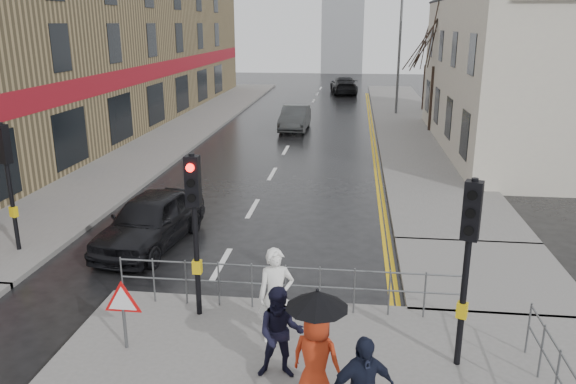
% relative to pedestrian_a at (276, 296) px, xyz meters
% --- Properties ---
extents(ground, '(120.00, 120.00, 0.00)m').
position_rel_pedestrian_a_xyz_m(ground, '(-1.92, 0.60, -1.06)').
color(ground, black).
rests_on(ground, ground).
extents(left_pavement, '(4.00, 44.00, 0.14)m').
position_rel_pedestrian_a_xyz_m(left_pavement, '(-8.42, 23.60, -0.99)').
color(left_pavement, '#605E5B').
rests_on(left_pavement, ground).
extents(right_pavement, '(4.00, 40.00, 0.14)m').
position_rel_pedestrian_a_xyz_m(right_pavement, '(4.58, 25.60, -0.99)').
color(right_pavement, '#605E5B').
rests_on(right_pavement, ground).
extents(pavement_bridge_right, '(4.00, 4.20, 0.14)m').
position_rel_pedestrian_a_xyz_m(pavement_bridge_right, '(4.58, 3.60, -0.99)').
color(pavement_bridge_right, '#605E5B').
rests_on(pavement_bridge_right, ground).
extents(building_left_terrace, '(8.00, 42.00, 10.00)m').
position_rel_pedestrian_a_xyz_m(building_left_terrace, '(-13.92, 22.60, 3.94)').
color(building_left_terrace, olive).
rests_on(building_left_terrace, ground).
extents(building_right_cream, '(9.00, 16.40, 10.10)m').
position_rel_pedestrian_a_xyz_m(building_right_cream, '(10.08, 18.60, 3.72)').
color(building_right_cream, beige).
rests_on(building_right_cream, ground).
extents(traffic_signal_near_left, '(0.28, 0.27, 3.40)m').
position_rel_pedestrian_a_xyz_m(traffic_signal_near_left, '(-1.72, 0.80, 1.40)').
color(traffic_signal_near_left, black).
rests_on(traffic_signal_near_left, near_pavement).
extents(traffic_signal_near_right, '(0.34, 0.33, 3.40)m').
position_rel_pedestrian_a_xyz_m(traffic_signal_near_right, '(3.28, -0.40, 1.40)').
color(traffic_signal_near_right, black).
rests_on(traffic_signal_near_right, near_pavement).
extents(traffic_signal_far_left, '(0.34, 0.33, 3.40)m').
position_rel_pedestrian_a_xyz_m(traffic_signal_far_left, '(-7.42, 3.60, 1.40)').
color(traffic_signal_far_left, black).
rests_on(traffic_signal_far_left, left_pavement).
extents(guard_railing_front, '(7.14, 0.04, 1.00)m').
position_rel_pedestrian_a_xyz_m(guard_railing_front, '(0.03, 1.20, -0.20)').
color(guard_railing_front, '#595B5E').
rests_on(guard_railing_front, near_pavement).
extents(warning_sign, '(0.80, 0.07, 1.35)m').
position_rel_pedestrian_a_xyz_m(warning_sign, '(-2.72, -0.61, -0.02)').
color(warning_sign, '#595B5E').
rests_on(warning_sign, near_pavement).
extents(street_lamp, '(1.83, 0.25, 8.00)m').
position_rel_pedestrian_a_xyz_m(street_lamp, '(3.90, 28.60, 3.64)').
color(street_lamp, '#595B5E').
rests_on(street_lamp, right_pavement).
extents(tree_near, '(2.40, 2.40, 6.58)m').
position_rel_pedestrian_a_xyz_m(tree_near, '(5.58, 22.60, 4.08)').
color(tree_near, '#32231B').
rests_on(tree_near, right_pavement).
extents(tree_far, '(2.40, 2.40, 5.64)m').
position_rel_pedestrian_a_xyz_m(tree_far, '(6.08, 30.60, 3.36)').
color(tree_far, '#32231B').
rests_on(tree_far, right_pavement).
extents(pedestrian_a, '(0.76, 0.60, 1.84)m').
position_rel_pedestrian_a_xyz_m(pedestrian_a, '(0.00, 0.00, 0.00)').
color(pedestrian_a, white).
rests_on(pedestrian_a, near_pavement).
extents(pedestrian_b, '(0.84, 0.68, 1.63)m').
position_rel_pedestrian_a_xyz_m(pedestrian_b, '(0.23, -1.12, -0.10)').
color(pedestrian_b, black).
rests_on(pedestrian_b, near_pavement).
extents(pedestrian_with_umbrella, '(0.96, 0.96, 2.00)m').
position_rel_pedestrian_a_xyz_m(pedestrian_with_umbrella, '(0.88, -1.83, 0.18)').
color(pedestrian_with_umbrella, '#AF2F14').
rests_on(pedestrian_with_umbrella, near_pavement).
extents(car_parked, '(2.30, 4.51, 1.47)m').
position_rel_pedestrian_a_xyz_m(car_parked, '(-4.12, 4.60, -0.33)').
color(car_parked, black).
rests_on(car_parked, ground).
extents(car_mid, '(1.53, 4.17, 1.37)m').
position_rel_pedestrian_a_xyz_m(car_mid, '(-2.04, 22.46, -0.38)').
color(car_mid, '#3C3F41').
rests_on(car_mid, ground).
extents(car_far, '(2.65, 5.30, 1.48)m').
position_rel_pedestrian_a_xyz_m(car_far, '(0.33, 40.00, -0.32)').
color(car_far, black).
rests_on(car_far, ground).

